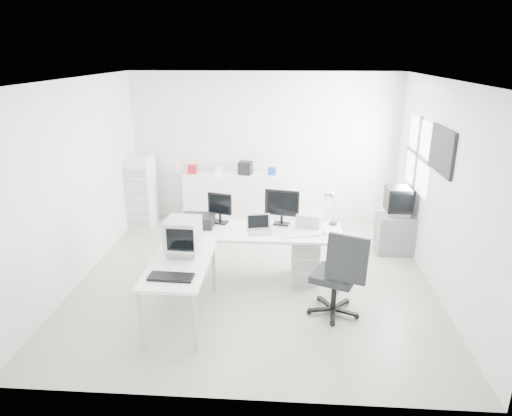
# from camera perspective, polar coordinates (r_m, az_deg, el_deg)

# --- Properties ---
(floor) EXTENTS (5.00, 5.00, 0.01)m
(floor) POSITION_cam_1_polar(r_m,az_deg,el_deg) (6.78, -0.12, -8.57)
(floor) COLOR beige
(floor) RESTS_ON ground
(ceiling) EXTENTS (5.00, 5.00, 0.01)m
(ceiling) POSITION_cam_1_polar(r_m,az_deg,el_deg) (6.01, -0.14, 15.78)
(ceiling) COLOR white
(ceiling) RESTS_ON back_wall
(back_wall) EXTENTS (5.00, 0.02, 2.80)m
(back_wall) POSITION_cam_1_polar(r_m,az_deg,el_deg) (8.68, 1.05, 7.48)
(back_wall) COLOR white
(back_wall) RESTS_ON floor
(left_wall) EXTENTS (0.02, 5.00, 2.80)m
(left_wall) POSITION_cam_1_polar(r_m,az_deg,el_deg) (6.89, -21.37, 3.07)
(left_wall) COLOR white
(left_wall) RESTS_ON floor
(right_wall) EXTENTS (0.02, 5.00, 2.80)m
(right_wall) POSITION_cam_1_polar(r_m,az_deg,el_deg) (6.57, 22.18, 2.23)
(right_wall) COLOR white
(right_wall) RESTS_ON floor
(window) EXTENTS (0.02, 1.20, 1.10)m
(window) POSITION_cam_1_polar(r_m,az_deg,el_deg) (7.63, 19.58, 6.30)
(window) COLOR white
(window) RESTS_ON right_wall
(wall_picture) EXTENTS (0.04, 0.90, 0.60)m
(wall_picture) POSITION_cam_1_polar(r_m,az_deg,el_deg) (6.54, 22.22, 6.69)
(wall_picture) COLOR black
(wall_picture) RESTS_ON right_wall
(main_desk) EXTENTS (2.40, 0.80, 0.75)m
(main_desk) POSITION_cam_1_polar(r_m,az_deg,el_deg) (6.59, 0.05, -5.80)
(main_desk) COLOR white
(main_desk) RESTS_ON floor
(side_desk) EXTENTS (0.70, 1.40, 0.75)m
(side_desk) POSITION_cam_1_polar(r_m,az_deg,el_deg) (5.74, -9.35, -10.11)
(side_desk) COLOR white
(side_desk) RESTS_ON floor
(drawer_pedestal) EXTENTS (0.40, 0.50, 0.60)m
(drawer_pedestal) POSITION_cam_1_polar(r_m,az_deg,el_deg) (6.66, 6.14, -6.35)
(drawer_pedestal) COLOR white
(drawer_pedestal) RESTS_ON floor
(inkjet_printer) EXTENTS (0.46, 0.36, 0.16)m
(inkjet_printer) POSITION_cam_1_polar(r_m,az_deg,el_deg) (6.61, -7.26, -1.59)
(inkjet_printer) COLOR black
(inkjet_printer) RESTS_ON main_desk
(lcd_monitor_small) EXTENTS (0.41, 0.30, 0.46)m
(lcd_monitor_small) POSITION_cam_1_polar(r_m,az_deg,el_deg) (6.65, -4.53, -0.01)
(lcd_monitor_small) COLOR black
(lcd_monitor_small) RESTS_ON main_desk
(lcd_monitor_large) EXTENTS (0.53, 0.30, 0.52)m
(lcd_monitor_large) POSITION_cam_1_polar(r_m,az_deg,el_deg) (6.57, 3.25, 0.07)
(lcd_monitor_large) COLOR black
(lcd_monitor_large) RESTS_ON main_desk
(laptop) EXTENTS (0.39, 0.40, 0.22)m
(laptop) POSITION_cam_1_polar(r_m,az_deg,el_deg) (6.30, 0.45, -2.20)
(laptop) COLOR #B7B7BA
(laptop) RESTS_ON main_desk
(white_keyboard) EXTENTS (0.49, 0.26, 0.02)m
(white_keyboard) POSITION_cam_1_polar(r_m,az_deg,el_deg) (6.29, 5.89, -3.34)
(white_keyboard) COLOR white
(white_keyboard) RESTS_ON main_desk
(white_mouse) EXTENTS (0.07, 0.07, 0.07)m
(white_mouse) POSITION_cam_1_polar(r_m,az_deg,el_deg) (6.34, 8.60, -3.03)
(white_mouse) COLOR white
(white_mouse) RESTS_ON main_desk
(laser_printer) EXTENTS (0.40, 0.36, 0.19)m
(laser_printer) POSITION_cam_1_polar(r_m,az_deg,el_deg) (6.60, 6.69, -1.43)
(laser_printer) COLOR #A7A7A7
(laser_printer) RESTS_ON main_desk
(desk_lamp) EXTENTS (0.17, 0.17, 0.51)m
(desk_lamp) POSITION_cam_1_polar(r_m,az_deg,el_deg) (6.65, 9.73, 0.02)
(desk_lamp) COLOR silver
(desk_lamp) RESTS_ON main_desk
(crt_monitor) EXTENTS (0.42, 0.42, 0.46)m
(crt_monitor) POSITION_cam_1_polar(r_m,az_deg,el_deg) (5.69, -9.12, -3.57)
(crt_monitor) COLOR #B7B7BA
(crt_monitor) RESTS_ON side_desk
(black_keyboard) EXTENTS (0.51, 0.22, 0.03)m
(black_keyboard) POSITION_cam_1_polar(r_m,az_deg,el_deg) (5.21, -10.57, -8.47)
(black_keyboard) COLOR black
(black_keyboard) RESTS_ON side_desk
(office_chair) EXTENTS (0.87, 0.87, 1.15)m
(office_chair) POSITION_cam_1_polar(r_m,az_deg,el_deg) (5.74, 9.87, -7.88)
(office_chair) COLOR #232528
(office_chair) RESTS_ON floor
(tv_cabinet) EXTENTS (0.59, 0.48, 0.64)m
(tv_cabinet) POSITION_cam_1_polar(r_m,az_deg,el_deg) (7.79, 16.99, -3.05)
(tv_cabinet) COLOR slate
(tv_cabinet) RESTS_ON floor
(crt_tv) EXTENTS (0.50, 0.48, 0.45)m
(crt_tv) POSITION_cam_1_polar(r_m,az_deg,el_deg) (7.61, 17.38, 0.77)
(crt_tv) COLOR black
(crt_tv) RESTS_ON tv_cabinet
(sideboard) EXTENTS (1.91, 0.48, 0.96)m
(sideboard) POSITION_cam_1_polar(r_m,az_deg,el_deg) (8.71, -2.63, 1.23)
(sideboard) COLOR white
(sideboard) RESTS_ON floor
(clutter_box_a) EXTENTS (0.16, 0.14, 0.16)m
(clutter_box_a) POSITION_cam_1_polar(r_m,az_deg,el_deg) (8.68, -7.96, 4.83)
(clutter_box_a) COLOR maroon
(clutter_box_a) RESTS_ON sideboard
(clutter_box_b) EXTENTS (0.15, 0.13, 0.14)m
(clutter_box_b) POSITION_cam_1_polar(r_m,az_deg,el_deg) (8.59, -4.68, 4.76)
(clutter_box_b) COLOR white
(clutter_box_b) RESTS_ON sideboard
(clutter_box_c) EXTENTS (0.27, 0.25, 0.24)m
(clutter_box_c) POSITION_cam_1_polar(r_m,az_deg,el_deg) (8.52, -1.35, 5.03)
(clutter_box_c) COLOR black
(clutter_box_c) RESTS_ON sideboard
(clutter_box_d) EXTENTS (0.15, 0.14, 0.14)m
(clutter_box_d) POSITION_cam_1_polar(r_m,az_deg,el_deg) (8.50, 2.03, 4.64)
(clutter_box_d) COLOR #173AA1
(clutter_box_d) RESTS_ON sideboard
(clutter_bottle) EXTENTS (0.07, 0.07, 0.22)m
(clutter_bottle) POSITION_cam_1_polar(r_m,az_deg,el_deg) (8.77, -9.84, 5.11)
(clutter_bottle) COLOR white
(clutter_bottle) RESTS_ON sideboard
(filing_cabinet) EXTENTS (0.46, 0.54, 1.30)m
(filing_cabinet) POSITION_cam_1_polar(r_m,az_deg,el_deg) (8.80, -14.16, 2.03)
(filing_cabinet) COLOR white
(filing_cabinet) RESTS_ON floor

